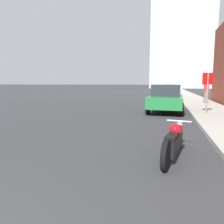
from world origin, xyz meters
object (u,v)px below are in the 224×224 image
Objects in this scene: parked_car_white at (167,92)px; stop_sign at (208,86)px; parked_car_yellow at (168,89)px; pedestrian at (206,92)px; parked_car_green at (166,98)px; motorcycle at (174,141)px.

stop_sign is (1.96, -12.61, 0.79)m from parked_car_white.
pedestrian reaches higher than parked_car_yellow.
parked_car_yellow is at bearing 92.53° from parked_car_white.
parked_car_yellow is (0.27, 24.49, -0.06)m from parked_car_green.
parked_car_white is at bearing 92.97° from parked_car_green.
stop_sign is 1.20× the size of pedestrian.
parked_car_green is 11.51m from parked_car_white.
parked_car_white is 6.93m from pedestrian.
motorcycle is at bearing -85.06° from parked_car_green.
parked_car_white is at bearing 101.37° from motorcycle.
pedestrian is at bearing -83.55° from parked_car_yellow.
parked_car_yellow is at bearing 92.76° from parked_car_green.
pedestrian is (0.99, 6.34, -0.53)m from stop_sign.
parked_car_white reaches higher than parked_car_yellow.
motorcycle is at bearing -86.27° from parked_car_white.
parked_car_yellow is (0.05, 32.50, 0.39)m from motorcycle.
motorcycle is 13.56m from pedestrian.
parked_car_white is at bearing 98.82° from stop_sign.
parked_car_green is (-0.22, 8.01, 0.45)m from motorcycle.
parked_car_green is 1.04× the size of parked_car_white.
pedestrian reaches higher than parked_car_white.
pedestrian is (2.94, -6.27, 0.27)m from parked_car_white.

